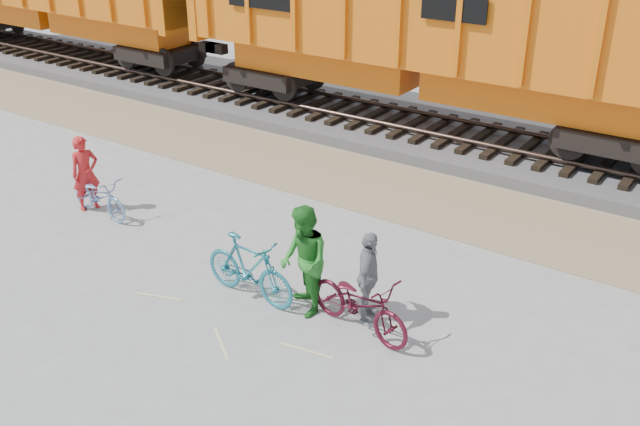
% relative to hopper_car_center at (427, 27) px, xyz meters
% --- Properties ---
extents(ground, '(120.00, 120.00, 0.00)m').
position_rel_hopper_car_center_xyz_m(ground, '(1.04, -9.00, -3.01)').
color(ground, '#9E9E99').
rests_on(ground, ground).
extents(gravel_strip, '(120.00, 3.00, 0.02)m').
position_rel_hopper_car_center_xyz_m(gravel_strip, '(1.04, -3.50, -3.00)').
color(gravel_strip, '#9E8A62').
rests_on(gravel_strip, ground).
extents(ballast_bed, '(120.00, 4.00, 0.30)m').
position_rel_hopper_car_center_xyz_m(ballast_bed, '(1.04, 0.00, -2.86)').
color(ballast_bed, slate).
rests_on(ballast_bed, ground).
extents(track, '(120.00, 2.60, 0.24)m').
position_rel_hopper_car_center_xyz_m(track, '(1.04, 0.00, -2.53)').
color(track, black).
rests_on(track, ballast_bed).
extents(hopper_car_center, '(14.00, 3.13, 4.65)m').
position_rel_hopper_car_center_xyz_m(hopper_car_center, '(0.00, 0.00, 0.00)').
color(hopper_car_center, black).
rests_on(hopper_car_center, track).
extents(bicycle_blue, '(1.71, 0.69, 0.88)m').
position_rel_hopper_car_center_xyz_m(bicycle_blue, '(-3.31, -8.21, -2.57)').
color(bicycle_blue, '#7091C1').
rests_on(bicycle_blue, ground).
extents(bicycle_teal, '(1.92, 0.62, 1.14)m').
position_rel_hopper_car_center_xyz_m(bicycle_teal, '(1.36, -8.91, -2.44)').
color(bicycle_teal, '#207181').
rests_on(bicycle_teal, ground).
extents(bicycle_maroon, '(2.03, 1.01, 1.02)m').
position_rel_hopper_car_center_xyz_m(bicycle_maroon, '(3.42, -8.69, -2.50)').
color(bicycle_maroon, '#4B0E1D').
rests_on(bicycle_maroon, ground).
extents(person_solo, '(0.56, 0.69, 1.63)m').
position_rel_hopper_car_center_xyz_m(person_solo, '(-3.81, -8.11, -2.19)').
color(person_solo, red).
rests_on(person_solo, ground).
extents(person_man, '(1.16, 1.12, 1.88)m').
position_rel_hopper_car_center_xyz_m(person_man, '(2.36, -8.71, -2.07)').
color(person_man, '#257A24').
rests_on(person_man, ground).
extents(person_woman, '(0.68, 0.98, 1.54)m').
position_rel_hopper_car_center_xyz_m(person_woman, '(3.32, -8.29, -2.24)').
color(person_woman, gray).
rests_on(person_woman, ground).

